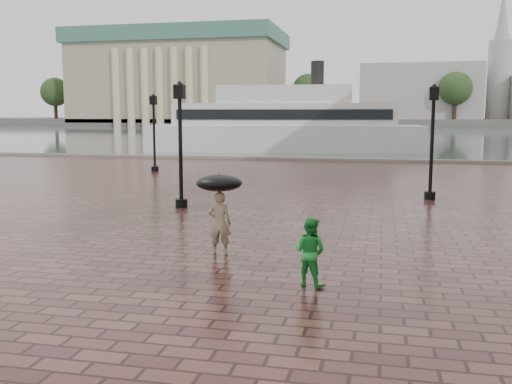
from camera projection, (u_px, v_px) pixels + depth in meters
ground at (312, 311)px, 9.82m from camera, size 300.00×300.00×0.00m
harbour_water at (376, 133)px, 98.80m from camera, size 240.00×240.00×0.00m
quay_edge at (366, 161)px, 40.77m from camera, size 80.00×0.60×0.30m
far_shore at (379, 122)px, 164.43m from camera, size 300.00×60.00×2.00m
museum at (180, 76)px, 159.59m from camera, size 57.00×32.50×26.00m
far_trees at (380, 89)px, 142.00m from camera, size 188.00×8.00×13.50m
street_lamps at (243, 137)px, 25.41m from camera, size 15.44×12.44×4.40m
adult_pedestrian at (220, 223)px, 13.68m from camera, size 0.61×0.44×1.54m
child_pedestrian at (310, 252)px, 11.20m from camera, size 0.81×0.72×1.37m
ferry_near at (284, 125)px, 51.39m from camera, size 24.91×8.87×7.99m
umbrella at (219, 183)px, 13.55m from camera, size 1.10×1.10×1.10m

